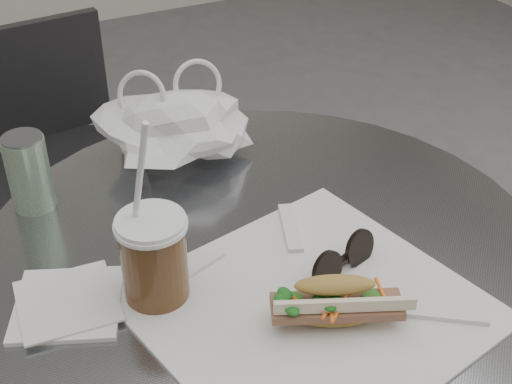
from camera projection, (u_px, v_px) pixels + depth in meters
name	position (u px, v px, depth m)	size (l,w,h in m)	color
chair_far	(78.00, 213.00, 1.67)	(0.40, 0.42, 0.76)	#2C2C2E
sandwich_paper	(310.00, 308.00, 0.83)	(0.36, 0.34, 0.00)	white
banh_mi	(336.00, 302.00, 0.80)	(0.19, 0.14, 0.06)	#B28943
iced_coffee	(154.00, 257.00, 0.82)	(0.08, 0.08, 0.24)	brown
sunglasses	(342.00, 261.00, 0.88)	(0.11, 0.05, 0.05)	black
plastic_bag	(177.00, 130.00, 1.08)	(0.22, 0.17, 0.11)	white
napkin_stack	(68.00, 303.00, 0.84)	(0.16, 0.16, 0.01)	white
drink_can	(29.00, 172.00, 0.98)	(0.06, 0.06, 0.11)	#50864E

